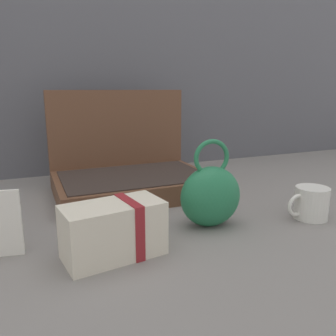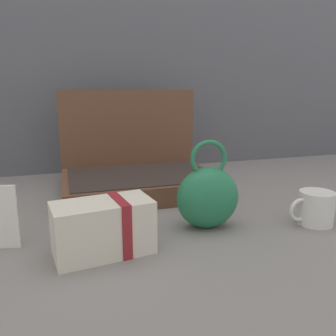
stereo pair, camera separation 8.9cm
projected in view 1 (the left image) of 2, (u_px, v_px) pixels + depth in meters
The scene contains 5 objects.
ground_plane at pixel (175, 211), 0.95m from camera, with size 6.00×6.00×0.00m, color slate.
open_suitcase at pixel (129, 171), 1.12m from camera, with size 0.48×0.35×0.33m.
teal_pouch_handbag at pixel (211, 195), 0.83m from camera, with size 0.16×0.11×0.22m.
cream_toiletry_bag at pixel (115, 230), 0.69m from camera, with size 0.21×0.13×0.11m.
coffee_mug at pixel (311, 203), 0.89m from camera, with size 0.12×0.09×0.08m.
Camera 1 is at (-0.37, -0.82, 0.33)m, focal length 36.62 mm.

